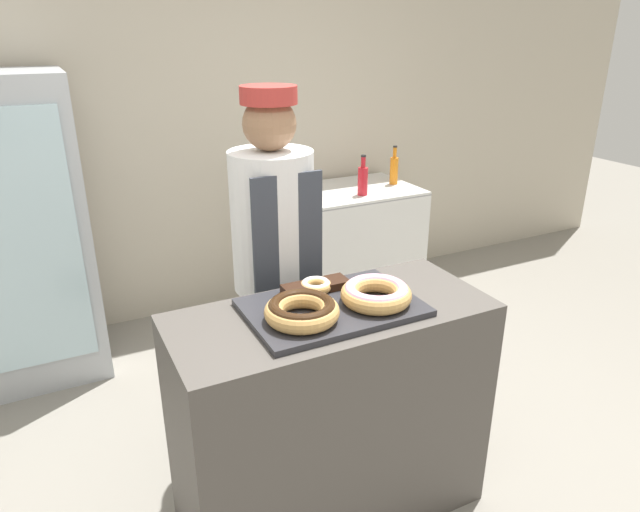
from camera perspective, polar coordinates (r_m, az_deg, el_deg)
name	(u,v)px	position (r m, az deg, el deg)	size (l,w,h in m)	color
ground_plane	(330,505)	(2.68, 1.05, -23.61)	(14.00, 14.00, 0.00)	gray
wall_back	(180,119)	(3.92, -13.79, 13.13)	(8.00, 0.06, 2.70)	#BCB29E
display_counter	(331,415)	(2.36, 1.13, -15.61)	(1.21, 0.52, 0.94)	#4C4742
serving_tray	(332,307)	(2.10, 1.23, -5.16)	(0.63, 0.42, 0.02)	#2D2D33
donut_chocolate_glaze	(302,310)	(1.97, -1.83, -5.40)	(0.26, 0.26, 0.07)	tan
donut_light_glaze	(376,293)	(2.10, 5.63, -3.69)	(0.26, 0.26, 0.07)	tan
donut_mini_center	(316,285)	(2.20, -0.42, -2.93)	(0.12, 0.12, 0.04)	tan
brownie_back_left	(296,291)	(2.17, -2.42, -3.49)	(0.09, 0.09, 0.03)	black
brownie_back_right	(335,282)	(2.24, 1.52, -2.66)	(0.09, 0.09, 0.03)	black
baker_person	(275,270)	(2.56, -4.55, -1.40)	(0.36, 0.36, 1.69)	#4C4C51
beverage_fridge	(18,233)	(3.56, -28.00, 2.03)	(0.72, 0.67, 1.71)	#ADB2B7
chest_freezer	(349,244)	(4.19, 2.97, 1.18)	(0.93, 0.65, 0.85)	silver
bottle_orange	(394,169)	(4.20, 7.41, 8.59)	(0.06, 0.06, 0.28)	orange
bottle_red	(363,180)	(3.89, 4.30, 7.63)	(0.07, 0.07, 0.27)	red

